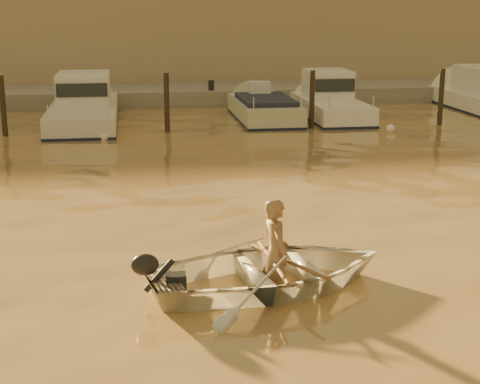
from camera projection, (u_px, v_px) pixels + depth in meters
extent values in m
plane|color=olive|center=(229.00, 279.00, 11.67)|extent=(160.00, 160.00, 0.00)
imported|color=silver|center=(269.00, 271.00, 11.24)|extent=(4.22, 3.36, 0.78)
imported|color=#8C6746|center=(276.00, 253.00, 11.21)|extent=(0.52, 0.69, 1.70)
cylinder|color=brown|center=(285.00, 260.00, 11.29)|extent=(0.87, 1.96, 0.13)
cylinder|color=brown|center=(273.00, 261.00, 11.22)|extent=(0.09, 2.10, 0.13)
cylinder|color=#2D2319|center=(3.00, 109.00, 23.84)|extent=(0.18, 0.18, 2.20)
cylinder|color=#2D2319|center=(167.00, 105.00, 24.62)|extent=(0.18, 0.18, 2.20)
cylinder|color=#2D2319|center=(312.00, 102.00, 25.35)|extent=(0.18, 0.18, 2.20)
cylinder|color=#2D2319|center=(441.00, 100.00, 26.03)|extent=(0.18, 0.18, 2.20)
sphere|color=silver|center=(104.00, 137.00, 23.37)|extent=(0.30, 0.30, 0.30)
sphere|color=#E6491B|center=(267.00, 126.00, 25.39)|extent=(0.30, 0.30, 0.30)
sphere|color=white|center=(390.00, 129.00, 24.87)|extent=(0.30, 0.30, 0.30)
cube|color=gray|center=(162.00, 99.00, 32.20)|extent=(52.00, 4.00, 1.00)
cube|color=#9E8466|center=(156.00, 40.00, 36.90)|extent=(46.00, 7.00, 4.80)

